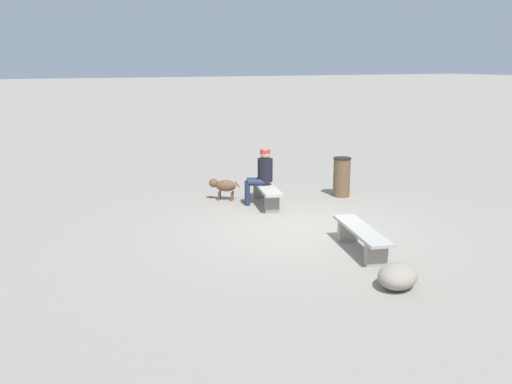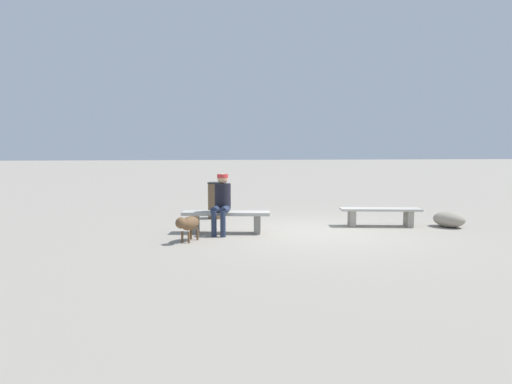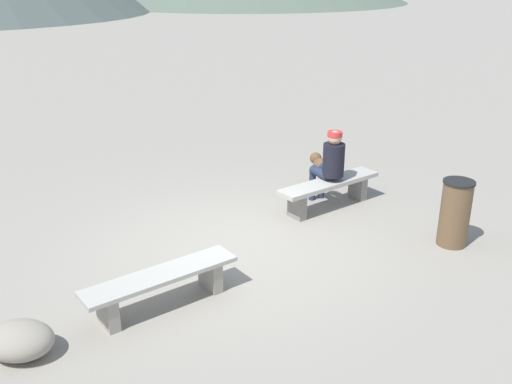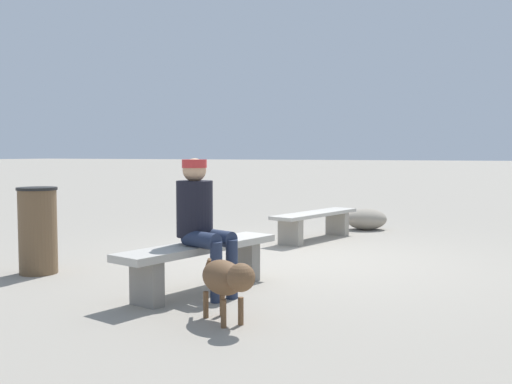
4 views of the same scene
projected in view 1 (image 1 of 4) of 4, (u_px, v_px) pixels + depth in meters
name	position (u px, v px, depth m)	size (l,w,h in m)	color
ground	(298.00, 230.00, 11.07)	(210.00, 210.00, 0.06)	gray
bench_left	(361.00, 236.00, 9.64)	(1.90, 0.85, 0.43)	gray
bench_right	(266.00, 191.00, 12.84)	(1.92, 0.84, 0.47)	gray
seated_person	(261.00, 172.00, 12.81)	(0.47, 0.64, 1.28)	black
dog	(223.00, 185.00, 13.28)	(0.53, 0.64, 0.51)	brown
trash_bin	(342.00, 177.00, 13.64)	(0.43, 0.43, 0.96)	brown
boulder	(398.00, 276.00, 8.15)	(0.55, 0.71, 0.37)	gray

